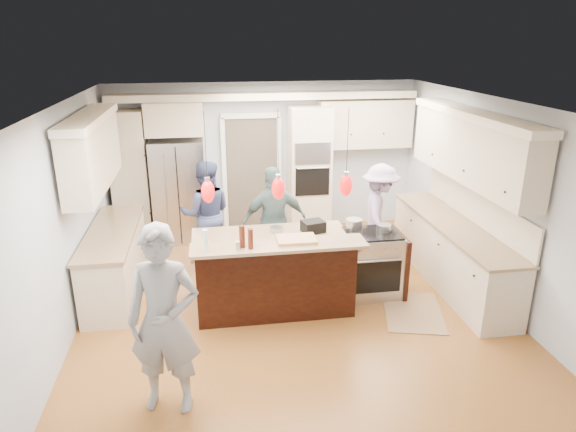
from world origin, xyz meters
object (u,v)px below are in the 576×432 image
Objects in this scene: island_range at (372,263)px; person_bar_end at (164,321)px; person_far_left at (206,214)px; refrigerator at (179,191)px; kitchen_island at (273,271)px.

island_range is 0.49× the size of person_bar_end.
person_far_left reaches higher than island_range.
refrigerator is at bearing -66.82° from person_far_left.
person_far_left is at bearing 120.59° from kitchen_island.
refrigerator is 1.21m from person_far_left.
person_far_left is at bearing -68.21° from refrigerator.
person_bar_end reaches higher than refrigerator.
kitchen_island is 1.11× the size of person_bar_end.
person_bar_end reaches higher than person_far_left.
kitchen_island is (1.30, -2.57, -0.41)m from refrigerator.
person_bar_end is (-2.67, -1.95, 0.49)m from island_range.
person_bar_end is 3.34m from person_far_left.
person_bar_end reaches higher than kitchen_island.
refrigerator is 2.91m from kitchen_island.
kitchen_island is at bearing 67.76° from person_bar_end.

